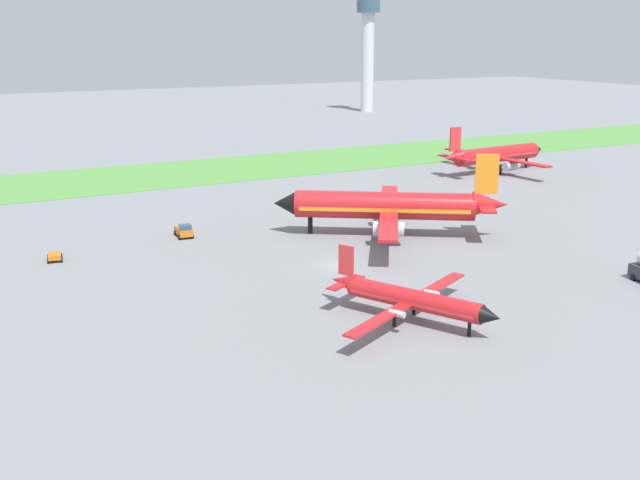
# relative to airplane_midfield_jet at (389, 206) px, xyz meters

# --- Properties ---
(ground_plane) EXTENTS (600.00, 600.00, 0.00)m
(ground_plane) POSITION_rel_airplane_midfield_jet_xyz_m (-12.95, -8.83, -4.13)
(ground_plane) COLOR gray
(grass_taxiway_strip) EXTENTS (360.00, 28.00, 0.08)m
(grass_taxiway_strip) POSITION_rel_airplane_midfield_jet_xyz_m (-12.95, 59.43, -4.09)
(grass_taxiway_strip) COLOR #549342
(grass_taxiway_strip) RESTS_ON ground_plane
(airplane_midfield_jet) EXTENTS (28.31, 28.23, 11.47)m
(airplane_midfield_jet) POSITION_rel_airplane_midfield_jet_xyz_m (0.00, 0.00, 0.00)
(airplane_midfield_jet) COLOR red
(airplane_midfield_jet) RESTS_ON ground_plane
(airplane_parked_jet_far) EXTENTS (26.89, 27.38, 9.67)m
(airplane_parked_jet_far) POSITION_rel_airplane_midfield_jet_xyz_m (45.59, 31.00, -0.65)
(airplane_parked_jet_far) COLOR red
(airplane_parked_jet_far) RESTS_ON ground_plane
(airplane_foreground_turboprop) EXTENTS (19.76, 17.18, 6.40)m
(airplane_foreground_turboprop) POSITION_rel_airplane_midfield_jet_xyz_m (-15.86, -27.87, -1.79)
(airplane_foreground_turboprop) COLOR red
(airplane_foreground_turboprop) RESTS_ON ground_plane
(baggage_cart_midfield) EXTENTS (2.13, 2.64, 0.90)m
(baggage_cart_midfield) POSITION_rel_airplane_midfield_jet_xyz_m (-42.38, 9.29, -3.56)
(baggage_cart_midfield) COLOR orange
(baggage_cart_midfield) RESTS_ON ground_plane
(pushback_tug_by_runway) EXTENTS (2.34, 3.75, 1.95)m
(pushback_tug_by_runway) POSITION_rel_airplane_midfield_jet_xyz_m (-24.91, 12.54, -3.22)
(pushback_tug_by_runway) COLOR orange
(pushback_tug_by_runway) RESTS_ON ground_plane
(control_tower) EXTENTS (8.00, 8.00, 37.50)m
(control_tower) POSITION_rel_airplane_midfield_jet_xyz_m (86.86, 145.94, 17.92)
(control_tower) COLOR silver
(control_tower) RESTS_ON ground_plane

